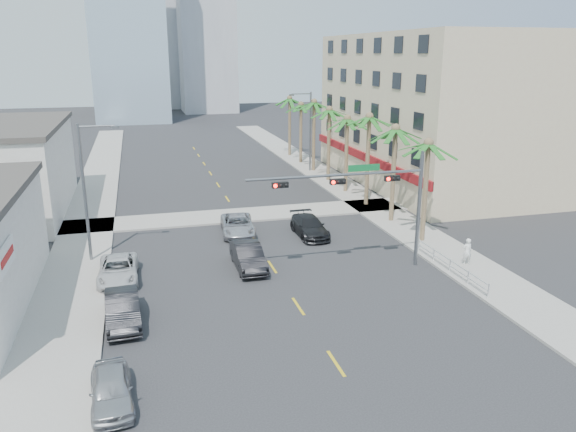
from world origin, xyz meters
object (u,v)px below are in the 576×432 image
Objects in this scene: car_parked_mid at (123,309)px; car_lane_left at (248,256)px; car_lane_right at (309,226)px; car_lane_center at (238,225)px; pedestrian at (467,251)px; car_parked_near at (111,389)px; traffic_signal_mast at (372,192)px; car_parked_far at (118,270)px.

car_lane_left is at bearing 34.75° from car_parked_mid.
car_lane_right is at bearing 37.22° from car_parked_mid.
car_lane_center is (0.59, 7.05, -0.07)m from car_lane_left.
car_lane_left is 0.97× the size of car_lane_right.
car_lane_center is at bearing -39.61° from pedestrian.
car_parked_mid reaches higher than car_parked_near.
pedestrian is (21.04, 2.46, 0.25)m from car_parked_mid.
traffic_signal_mast is 2.25× the size of car_parked_far.
car_parked_mid is at bearing -166.52° from traffic_signal_mast.
pedestrian is at bearing -14.15° from car_lane_left.
car_parked_mid is 9.54m from car_lane_left.
car_parked_near is 0.80× the size of car_parked_far.
traffic_signal_mast is 2.33× the size of car_lane_left.
car_parked_far is 0.96× the size of car_lane_center.
traffic_signal_mast is at bearing -10.73° from pedestrian.
traffic_signal_mast is at bearing -17.39° from car_lane_left.
car_parked_mid is 0.91× the size of car_lane_center.
car_lane_right is (13.25, 11.13, -0.06)m from car_parked_mid.
traffic_signal_mast is 18.98m from car_parked_near.
car_parked_mid is 17.30m from car_lane_right.
traffic_signal_mast is 2.82× the size of car_parked_near.
traffic_signal_mast is 8.87m from car_lane_right.
car_lane_right is 11.66m from pedestrian.
car_lane_right is (13.59, 5.30, 0.03)m from car_parked_far.
car_parked_near is 12.77m from car_parked_far.
car_lane_center is 5.39m from car_lane_right.
car_parked_near is 2.27× the size of pedestrian.
car_parked_mid reaches higher than car_lane_center.
car_lane_left reaches higher than car_parked_near.
car_parked_far is 14.59m from car_lane_right.
car_parked_mid is 0.98× the size of car_lane_left.
traffic_signal_mast is at bearing 10.67° from car_parked_mid.
pedestrian is at bearing -48.43° from car_lane_right.
car_parked_near is at bearing -107.92° from car_lane_center.
car_lane_left is (7.90, 12.76, 0.11)m from car_parked_near.
traffic_signal_mast reaches higher than car_lane_right.
car_lane_left is 0.93× the size of car_lane_center.
car_lane_center reaches higher than car_parked_near.
car_parked_far is at bearing 86.40° from car_parked_near.
car_parked_mid reaches higher than car_parked_far.
car_parked_mid is 21.18m from pedestrian.
car_lane_center is at bearing 40.80° from car_parked_far.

